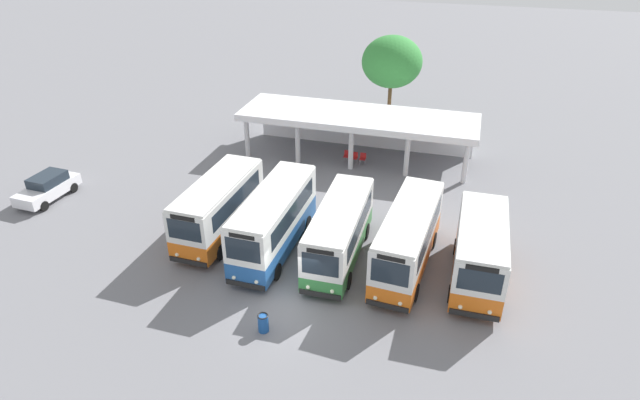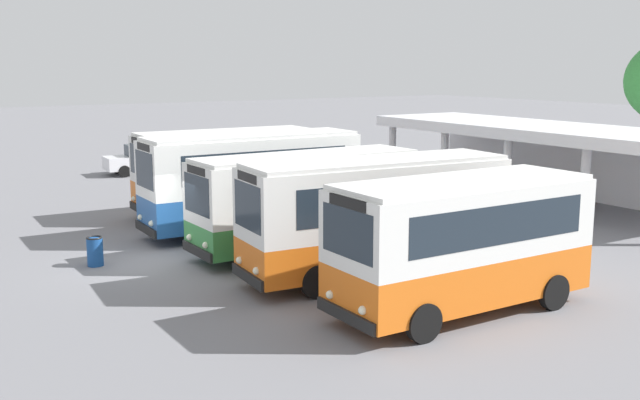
% 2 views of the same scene
% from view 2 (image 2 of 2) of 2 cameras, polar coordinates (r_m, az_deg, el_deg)
% --- Properties ---
extents(ground_plane, '(180.00, 180.00, 0.00)m').
position_cam_2_polar(ground_plane, '(23.43, -12.79, -4.72)').
color(ground_plane, slate).
extents(city_bus_nearest_orange, '(2.57, 7.51, 3.37)m').
position_cam_2_polar(city_bus_nearest_orange, '(30.34, -7.16, 2.47)').
color(city_bus_nearest_orange, black).
rests_on(city_bus_nearest_orange, ground).
extents(city_bus_second_in_row, '(2.40, 8.07, 3.55)m').
position_cam_2_polar(city_bus_second_in_row, '(26.86, -5.25, 1.67)').
color(city_bus_second_in_row, black).
rests_on(city_bus_second_in_row, ground).
extents(city_bus_middle_cream, '(2.35, 7.78, 3.19)m').
position_cam_2_polar(city_bus_middle_cream, '(23.88, -1.02, 0.18)').
color(city_bus_middle_cream, black).
rests_on(city_bus_middle_cream, ground).
extents(city_bus_fourth_amber, '(2.72, 8.08, 3.40)m').
position_cam_2_polar(city_bus_fourth_amber, '(21.03, 4.36, -0.97)').
color(city_bus_fourth_amber, black).
rests_on(city_bus_fourth_amber, ground).
extents(city_bus_fifth_blue, '(2.47, 6.84, 3.31)m').
position_cam_2_polar(city_bus_fifth_blue, '(18.31, 10.80, -3.01)').
color(city_bus_fifth_blue, black).
rests_on(city_bus_fifth_blue, ground).
extents(parked_car_flank, '(2.02, 4.27, 1.62)m').
position_cam_2_polar(parked_car_flank, '(42.28, -13.32, 3.10)').
color(parked_car_flank, black).
rests_on(parked_car_flank, ground).
extents(terminal_canopy, '(17.17, 5.20, 3.40)m').
position_cam_2_polar(terminal_canopy, '(34.13, 17.34, 4.21)').
color(terminal_canopy, silver).
rests_on(terminal_canopy, ground).
extents(waiting_chair_end_by_column, '(0.44, 0.44, 0.86)m').
position_cam_2_polar(waiting_chair_end_by_column, '(33.57, 14.70, 0.67)').
color(waiting_chair_end_by_column, slate).
rests_on(waiting_chair_end_by_column, ground).
extents(waiting_chair_second_from_end, '(0.44, 0.44, 0.86)m').
position_cam_2_polar(waiting_chair_second_from_end, '(33.06, 15.29, 0.49)').
color(waiting_chair_second_from_end, slate).
rests_on(waiting_chair_second_from_end, ground).
extents(waiting_chair_middle_seat, '(0.44, 0.44, 0.86)m').
position_cam_2_polar(waiting_chair_middle_seat, '(32.68, 16.11, 0.34)').
color(waiting_chair_middle_seat, slate).
rests_on(waiting_chair_middle_seat, ground).
extents(litter_bin_apron, '(0.49, 0.49, 0.90)m').
position_cam_2_polar(litter_bin_apron, '(23.42, -16.89, -3.77)').
color(litter_bin_apron, '#19478C').
rests_on(litter_bin_apron, ground).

